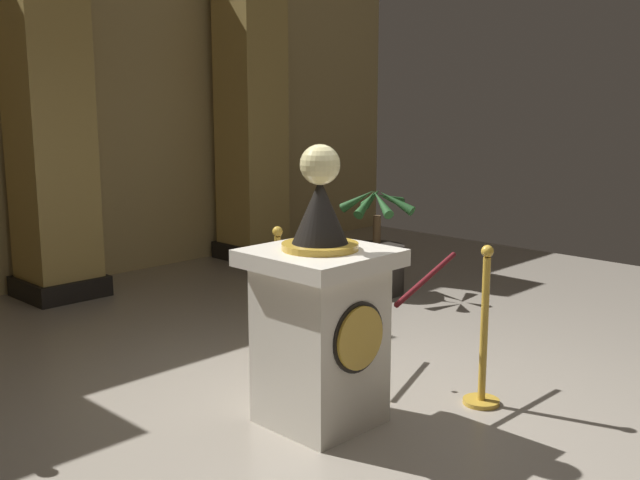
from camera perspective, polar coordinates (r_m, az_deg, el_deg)
ground_plane at (r=5.00m, az=3.59°, el=-12.72°), size 10.84×10.84×0.00m
back_wall at (r=8.35m, az=-21.21°, el=8.73°), size 10.84×0.16×3.58m
pedestal_clock at (r=4.62m, az=0.04°, el=-5.79°), size 0.77×0.77×1.71m
stanchion_near at (r=5.09m, az=12.13°, el=-8.00°), size 0.24×0.24×1.06m
stanchion_far at (r=5.89m, az=-3.13°, el=-5.35°), size 0.24×0.24×1.02m
velvet_rope at (r=5.33m, az=3.97°, el=-2.29°), size 0.98×1.00×0.22m
column_right at (r=9.30m, az=-5.17°, el=9.03°), size 0.77×0.77×3.44m
column_centre_rear at (r=7.89m, az=-19.60°, el=8.13°), size 0.79×0.79×3.44m
potted_palm_right at (r=7.76m, az=4.24°, el=-1.48°), size 0.81×0.77×1.11m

